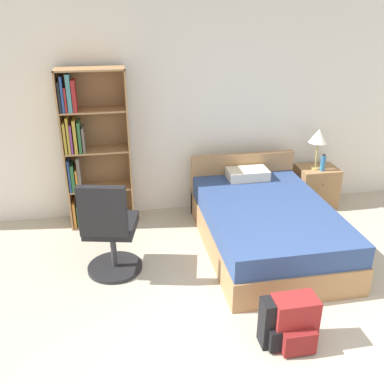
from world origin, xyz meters
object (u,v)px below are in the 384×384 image
office_chair (110,232)px  nightstand (316,186)px  bookshelf (88,153)px  water_bottle (323,163)px  table_lamp (319,137)px  backpack_red (294,323)px  backpack_black (282,323)px  bed (265,224)px

office_chair → nightstand: size_ratio=1.97×
bookshelf → water_bottle: size_ratio=8.59×
water_bottle → table_lamp: bearing=126.6°
backpack_red → table_lamp: bearing=62.2°
bookshelf → backpack_red: 2.99m
bookshelf → backpack_black: size_ratio=4.48×
office_chair → nightstand: 2.97m
bookshelf → bed: size_ratio=0.93×
nightstand → bed: bearing=-139.3°
bed → table_lamp: table_lamp is taller
nightstand → bookshelf: bearing=179.6°
table_lamp → backpack_red: size_ratio=1.22×
bed → nightstand: (1.03, 0.89, -0.01)m
water_bottle → bed: bearing=-142.7°
backpack_red → office_chair: bearing=138.6°
bookshelf → water_bottle: (2.93, -0.12, -0.28)m
office_chair → backpack_black: 1.82m
bookshelf → backpack_red: (1.62, -2.41, -0.71)m
bookshelf → backpack_red: bearing=-56.2°
table_lamp → water_bottle: table_lamp is taller
nightstand → backpack_red: (-1.31, -2.39, -0.06)m
office_chair → nightstand: office_chair is taller
bed → backpack_black: 1.53m
bookshelf → nightstand: (2.93, -0.02, -0.65)m
nightstand → backpack_black: (-1.40, -2.37, -0.07)m
table_lamp → water_bottle: bearing=-53.4°
bookshelf → bed: (1.90, -0.91, -0.65)m
backpack_black → backpack_red: 0.09m
office_chair → table_lamp: bearing=23.0°
office_chair → backpack_black: (1.32, -1.22, -0.29)m
office_chair → backpack_red: 1.90m
bed → table_lamp: size_ratio=3.83×
water_bottle → backpack_red: bearing=-119.8°
bed → water_bottle: 1.35m
bed → water_bottle: (1.04, 0.79, 0.36)m
office_chair → backpack_black: size_ratio=2.50×
backpack_black → backpack_red: (0.09, -0.02, 0.01)m
bookshelf → backpack_red: size_ratio=4.34×
office_chair → table_lamp: (2.67, 1.13, 0.48)m
table_lamp → office_chair: bearing=-157.0°
bookshelf → water_bottle: 2.95m
bed → nightstand: bearing=40.7°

